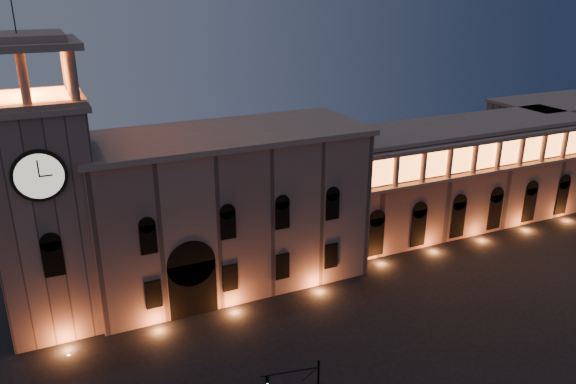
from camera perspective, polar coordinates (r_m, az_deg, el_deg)
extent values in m
cube|color=#8A665A|center=(63.20, -6.15, -1.87)|extent=(30.00, 12.00, 17.00)
cube|color=gray|center=(60.41, -6.46, 5.87)|extent=(30.80, 12.80, 0.60)
cube|color=black|center=(59.45, -9.78, -9.50)|extent=(5.00, 1.40, 6.00)
cylinder|color=black|center=(58.03, -9.96, -6.93)|extent=(5.00, 1.40, 5.00)
cube|color=orange|center=(59.38, -9.72, -9.76)|extent=(4.20, 0.20, 5.00)
cube|color=#8A665A|center=(58.67, -23.28, -2.68)|extent=(9.00, 9.00, 22.00)
cube|color=gray|center=(55.55, -24.90, 8.06)|extent=(9.80, 9.80, 0.50)
cylinder|color=black|center=(52.27, -23.94, 1.51)|extent=(4.60, 0.35, 4.60)
cylinder|color=beige|center=(52.13, -23.94, 1.47)|extent=(4.00, 0.12, 4.00)
cube|color=gray|center=(55.46, -24.98, 8.56)|extent=(9.40, 9.40, 0.50)
cube|color=orange|center=(55.41, -25.02, 8.86)|extent=(6.80, 6.80, 0.15)
cylinder|color=gray|center=(51.34, -25.29, 10.38)|extent=(0.76, 0.76, 4.20)
cylinder|color=gray|center=(51.45, -21.02, 10.98)|extent=(0.76, 0.76, 4.20)
cylinder|color=gray|center=(58.87, -25.39, 11.43)|extent=(0.76, 0.76, 4.20)
cylinder|color=gray|center=(58.97, -21.66, 11.96)|extent=(0.76, 0.76, 4.20)
cylinder|color=gray|center=(55.21, -21.36, 11.51)|extent=(0.76, 0.76, 4.20)
cube|color=gray|center=(54.83, -25.73, 13.40)|extent=(9.80, 9.80, 0.60)
cube|color=gray|center=(54.78, -25.83, 14.02)|extent=(7.50, 7.50, 0.60)
cylinder|color=black|center=(54.65, -26.21, 16.39)|extent=(0.10, 0.10, 4.00)
cube|color=#856155|center=(81.74, 16.56, 1.51)|extent=(40.00, 10.00, 14.00)
cube|color=gray|center=(79.78, 17.09, 6.43)|extent=(40.60, 10.60, 0.50)
cube|color=gray|center=(77.24, 19.36, 1.89)|extent=(40.00, 1.20, 0.40)
cube|color=gray|center=(76.06, 19.74, 4.96)|extent=(40.00, 1.40, 0.50)
cube|color=orange|center=(76.98, 19.27, 3.56)|extent=(38.00, 0.15, 3.60)
cylinder|color=gray|center=(65.71, 8.08, 1.72)|extent=(0.70, 0.70, 4.00)
cylinder|color=gray|center=(67.87, 10.94, 2.16)|extent=(0.70, 0.70, 4.00)
cylinder|color=gray|center=(70.19, 13.61, 2.57)|extent=(0.70, 0.70, 4.00)
cylinder|color=gray|center=(72.66, 16.11, 2.94)|extent=(0.70, 0.70, 4.00)
cylinder|color=gray|center=(75.26, 18.44, 3.29)|extent=(0.70, 0.70, 4.00)
cylinder|color=gray|center=(77.98, 20.62, 3.60)|extent=(0.70, 0.70, 4.00)
cylinder|color=gray|center=(80.81, 22.65, 3.89)|extent=(0.70, 0.70, 4.00)
cylinder|color=gray|center=(83.73, 24.53, 4.16)|extent=(0.70, 0.70, 4.00)
cylinder|color=gray|center=(86.74, 26.29, 4.40)|extent=(0.70, 0.70, 4.00)
cube|color=#856155|center=(103.89, 25.39, 4.34)|extent=(20.00, 12.00, 14.00)
sphere|color=black|center=(43.17, 3.14, -16.79)|extent=(0.25, 0.25, 0.25)
cylinder|color=black|center=(43.02, 0.15, -17.81)|extent=(4.38, 0.93, 0.11)
cube|color=black|center=(43.01, -2.14, -18.60)|extent=(0.31, 0.29, 0.75)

